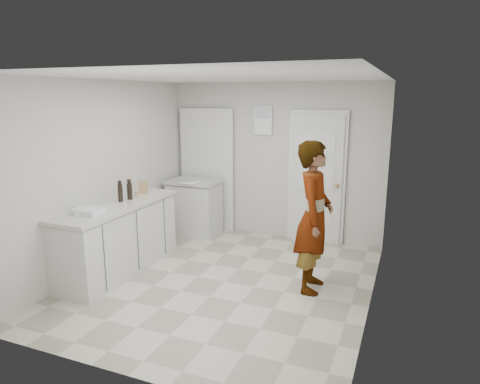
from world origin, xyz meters
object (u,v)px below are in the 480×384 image
at_px(oil_cruet_a, 130,190).
at_px(egg_bowl, 78,212).
at_px(spice_jar, 137,194).
at_px(cake_mix_box, 143,188).
at_px(oil_cruet_b, 120,191).
at_px(baking_dish, 88,211).
at_px(person, 314,217).

bearing_deg(oil_cruet_a, egg_bowl, -97.60).
xyz_separation_m(spice_jar, oil_cruet_a, (0.01, -0.16, 0.10)).
xyz_separation_m(cake_mix_box, oil_cruet_a, (0.03, -0.35, 0.05)).
bearing_deg(oil_cruet_b, egg_bowl, -95.84).
height_order(spice_jar, egg_bowl, spice_jar).
bearing_deg(cake_mix_box, baking_dish, -107.69).
bearing_deg(cake_mix_box, spice_jar, -99.87).
bearing_deg(baking_dish, oil_cruet_b, 89.76).
bearing_deg(egg_bowl, oil_cruet_b, 84.16).
relative_size(spice_jar, baking_dish, 0.22).
bearing_deg(cake_mix_box, oil_cruet_b, -108.30).
height_order(baking_dish, egg_bowl, baking_dish).
relative_size(cake_mix_box, spice_jar, 2.36).
distance_m(cake_mix_box, spice_jar, 0.20).
bearing_deg(oil_cruet_b, cake_mix_box, 88.67).
bearing_deg(baking_dish, oil_cruet_a, 86.73).
distance_m(spice_jar, baking_dish, 0.93).
xyz_separation_m(spice_jar, baking_dish, (-0.04, -0.93, -0.01)).
distance_m(cake_mix_box, baking_dish, 1.12).
xyz_separation_m(baking_dish, egg_bowl, (-0.07, -0.08, -0.00)).
bearing_deg(person, oil_cruet_a, 89.53).
bearing_deg(oil_cruet_a, person, 3.89).
relative_size(spice_jar, oil_cruet_a, 0.27).
height_order(person, egg_bowl, person).
distance_m(oil_cruet_b, egg_bowl, 0.72).
bearing_deg(oil_cruet_b, oil_cruet_a, 74.04).
xyz_separation_m(oil_cruet_b, baking_dish, (-0.00, -0.62, -0.11)).
bearing_deg(egg_bowl, oil_cruet_a, 82.40).
xyz_separation_m(person, baking_dish, (-2.51, -0.94, 0.05)).
bearing_deg(baking_dish, egg_bowl, -131.04).
distance_m(oil_cruet_b, baking_dish, 0.63).
bearing_deg(person, spice_jar, 85.76).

